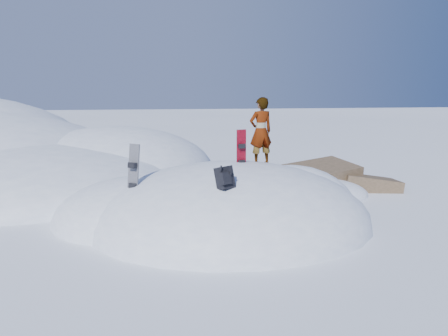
{
  "coord_description": "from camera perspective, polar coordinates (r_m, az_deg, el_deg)",
  "views": [
    {
      "loc": [
        -1.76,
        -10.33,
        3.31
      ],
      "look_at": [
        -0.12,
        0.3,
        1.34
      ],
      "focal_mm": 35.0,
      "sensor_mm": 36.0,
      "label": 1
    }
  ],
  "objects": [
    {
      "name": "snow_mound",
      "position": [
        11.18,
        -0.24,
        -6.82
      ],
      "size": [
        8.0,
        6.0,
        3.0
      ],
      "color": "white",
      "rests_on": "ground"
    },
    {
      "name": "snowboard_dark",
      "position": [
        10.2,
        -11.8,
        -1.27
      ],
      "size": [
        0.38,
        0.37,
        1.58
      ],
      "rotation": [
        0.0,
        0.0,
        -0.71
      ],
      "color": "black",
      "rests_on": "snow_mound"
    },
    {
      "name": "gear_pile",
      "position": [
        9.34,
        -11.0,
        -9.75
      ],
      "size": [
        0.96,
        0.75,
        0.25
      ],
      "rotation": [
        0.0,
        0.0,
        0.29
      ],
      "color": "black",
      "rests_on": "ground"
    },
    {
      "name": "person",
      "position": [
        11.37,
        4.83,
        4.79
      ],
      "size": [
        0.73,
        0.57,
        1.76
      ],
      "primitive_type": "imported",
      "rotation": [
        0.0,
        0.0,
        3.4
      ],
      "color": "slate",
      "rests_on": "snow_mound"
    },
    {
      "name": "snowboard_red",
      "position": [
        10.92,
        2.29,
        1.59
      ],
      "size": [
        0.25,
        0.17,
        1.35
      ],
      "rotation": [
        0.0,
        0.0,
        0.28
      ],
      "color": "red",
      "rests_on": "snow_mound"
    },
    {
      "name": "rock_outcrop",
      "position": [
        14.79,
        13.21,
        -2.77
      ],
      "size": [
        4.68,
        4.41,
        1.68
      ],
      "color": "brown",
      "rests_on": "ground"
    },
    {
      "name": "ground",
      "position": [
        10.99,
        0.85,
        -7.15
      ],
      "size": [
        120.0,
        120.0,
        0.0
      ],
      "primitive_type": "plane",
      "color": "white",
      "rests_on": "ground"
    },
    {
      "name": "backpack",
      "position": [
        9.07,
        0.11,
        -1.28
      ],
      "size": [
        0.47,
        0.51,
        0.55
      ],
      "rotation": [
        0.0,
        0.0,
        0.58
      ],
      "color": "black",
      "rests_on": "snow_mound"
    }
  ]
}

